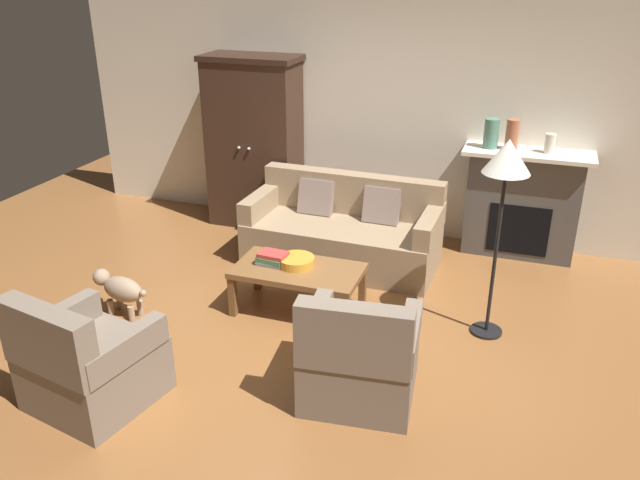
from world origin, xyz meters
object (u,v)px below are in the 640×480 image
object	(u,v)px
couch	(343,233)
armchair_near_right	(359,359)
book_stack	(272,258)
coffee_table	(298,274)
armchair_near_left	(88,364)
mantel_vase_terracotta	(512,135)
mantel_vase_jade	(491,133)
dog	(120,289)
fireplace	(522,203)
fruit_bowl	(296,261)
floor_lamp	(506,169)
armoire	(254,142)
mantel_vase_cream	(550,143)

from	to	relation	value
couch	armchair_near_right	bearing A→B (deg)	-69.96
couch	armchair_near_right	size ratio (longest dim) A/B	2.20
armchair_near_right	book_stack	bearing A→B (deg)	137.22
couch	coffee_table	distance (m)	1.10
armchair_near_left	armchair_near_right	xyz separation A→B (m)	(1.75, 0.67, 0.00)
book_stack	armchair_near_right	distance (m)	1.47
book_stack	mantel_vase_terracotta	bearing A→B (deg)	45.72
mantel_vase_jade	dog	xyz separation A→B (m)	(-2.80, -2.41, -1.02)
fireplace	coffee_table	size ratio (longest dim) A/B	1.15
couch	fruit_bowl	bearing A→B (deg)	-95.80
armchair_near_left	floor_lamp	distance (m)	3.31
couch	dog	size ratio (longest dim) A/B	3.41
armoire	mantel_vase_jade	xyz separation A→B (m)	(2.57, 0.06, 0.30)
armoire	couch	world-z (taller)	armoire
fruit_bowl	book_stack	distance (m)	0.21
armoire	armchair_near_left	xyz separation A→B (m)	(0.29, -3.45, -0.65)
floor_lamp	armchair_near_right	bearing A→B (deg)	-123.43
mantel_vase_terracotta	fireplace	bearing A→B (deg)	5.69
fireplace	floor_lamp	world-z (taller)	floor_lamp
dog	book_stack	bearing A→B (deg)	24.93
book_stack	armchair_near_right	xyz separation A→B (m)	(1.08, -1.00, -0.16)
coffee_table	book_stack	size ratio (longest dim) A/B	4.17
fireplace	mantel_vase_terracotta	xyz separation A→B (m)	(-0.18, -0.02, 0.70)
fireplace	dog	bearing A→B (deg)	-142.68
mantel_vase_jade	armchair_near_right	bearing A→B (deg)	-100.55
couch	mantel_vase_terracotta	bearing A→B (deg)	27.11
mantel_vase_jade	mantel_vase_cream	world-z (taller)	mantel_vase_jade
coffee_table	mantel_vase_terracotta	bearing A→B (deg)	49.85
coffee_table	fruit_bowl	bearing A→B (deg)	124.17
armoire	mantel_vase_terracotta	distance (m)	2.79
coffee_table	armchair_near_right	distance (m)	1.30
fruit_bowl	mantel_vase_terracotta	distance (m)	2.55
armoire	couch	bearing A→B (deg)	-28.78
fireplace	couch	size ratio (longest dim) A/B	0.65
armoire	couch	xyz separation A→B (m)	(1.28, -0.70, -0.65)
mantel_vase_jade	fireplace	bearing A→B (deg)	2.70
mantel_vase_terracotta	mantel_vase_cream	xyz separation A→B (m)	(0.36, 0.00, -0.06)
armchair_near_right	floor_lamp	size ratio (longest dim) A/B	0.53
mantel_vase_terracotta	floor_lamp	world-z (taller)	floor_lamp
coffee_table	armoire	bearing A→B (deg)	123.88
mantel_vase_terracotta	floor_lamp	bearing A→B (deg)	-88.45
mantel_vase_jade	floor_lamp	bearing A→B (deg)	-81.66
mantel_vase_jade	mantel_vase_cream	size ratio (longest dim) A/B	1.55
couch	book_stack	world-z (taller)	couch
mantel_vase_cream	dog	xyz separation A→B (m)	(-3.36, -2.41, -0.97)
couch	mantel_vase_cream	bearing A→B (deg)	22.40
mantel_vase_jade	floor_lamp	size ratio (longest dim) A/B	0.18
mantel_vase_jade	mantel_vase_cream	xyz separation A→B (m)	(0.56, 0.00, -0.05)
couch	armchair_near_left	distance (m)	2.92
couch	mantel_vase_terracotta	distance (m)	1.93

